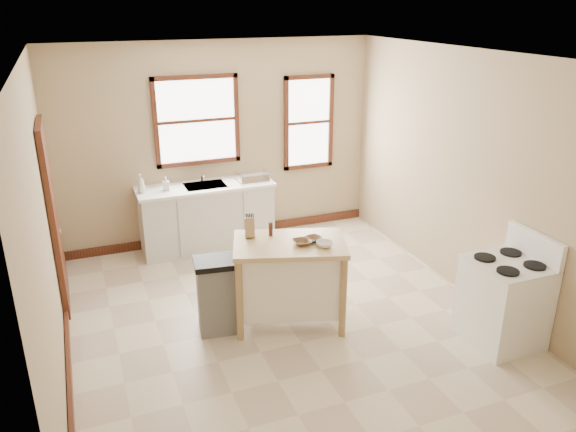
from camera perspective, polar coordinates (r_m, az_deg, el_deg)
The scene contains 23 objects.
floor at distance 6.27m, azimuth -0.41°, elevation -10.44°, with size 5.00×5.00×0.00m, color beige.
ceiling at distance 5.36m, azimuth -0.49°, elevation 15.98°, with size 5.00×5.00×0.00m, color white.
wall_back at distance 7.95m, azimuth -7.01°, elevation 7.30°, with size 4.50×0.04×2.80m, color tan.
wall_left at distance 5.34m, azimuth -23.61°, elevation -1.38°, with size 0.04×5.00×2.80m, color tan.
wall_right at distance 6.76m, azimuth 17.68°, elevation 3.97°, with size 0.04×5.00×2.80m, color tan.
window_main at distance 7.79m, azimuth -9.25°, elevation 9.53°, with size 1.17×0.06×1.22m, color #391E0F, non-canonical shape.
window_side at distance 8.32m, azimuth 2.10°, elevation 9.47°, with size 0.77×0.06×1.37m, color #391E0F, non-canonical shape.
door_left at distance 6.67m, azimuth -22.72°, elevation -0.11°, with size 0.06×0.90×2.10m, color #391E0F.
baseboard_back at distance 8.34m, azimuth -6.55°, elevation -1.72°, with size 4.50×0.04×0.12m, color #391E0F.
baseboard_left at distance 5.94m, azimuth -21.40°, elevation -13.38°, with size 0.04×5.00×0.12m, color #391E0F.
sink_counter at distance 7.88m, azimuth -8.25°, elevation -0.06°, with size 1.86×0.62×0.92m, color beige, non-canonical shape.
faucet at distance 7.87m, azimuth -8.78°, elevation 4.26°, with size 0.03×0.03×0.22m, color silver.
soap_bottle_a at distance 7.55m, azimuth -14.74°, elevation 3.20°, with size 0.10×0.10×0.25m, color #B2B2B2.
soap_bottle_b at distance 7.59m, azimuth -12.28°, elevation 3.23°, with size 0.08×0.08×0.18m, color #B2B2B2.
dish_rack at distance 7.84m, azimuth -3.62°, elevation 3.98°, with size 0.43×0.32×0.11m, color silver, non-canonical shape.
kitchen_island at distance 6.00m, azimuth 0.15°, elevation -6.79°, with size 1.15×0.73×0.94m, color tan, non-canonical shape.
knife_block at distance 5.89m, azimuth -3.92°, elevation -1.24°, with size 0.10×0.10×0.20m, color #DDB774, non-canonical shape.
pepper_grinder at distance 5.93m, azimuth -1.77°, elevation -1.34°, with size 0.04×0.04×0.15m, color #411B11.
bowl_a at distance 5.73m, azimuth 1.43°, elevation -2.69°, with size 0.19×0.19×0.05m, color brown.
bowl_b at distance 5.82m, azimuth 2.59°, elevation -2.37°, with size 0.18×0.18×0.04m, color brown.
bowl_c at distance 5.70m, azimuth 3.73°, elevation -2.87°, with size 0.17×0.17×0.05m, color silver.
trash_bin at distance 5.93m, azimuth -7.30°, elevation -8.01°, with size 0.42×0.35×0.82m, color slate, non-canonical shape.
gas_stove at distance 6.05m, azimuth 21.18°, elevation -7.02°, with size 0.71×0.72×1.15m, color white, non-canonical shape.
Camera 1 is at (-1.92, -4.98, 3.28)m, focal length 35.00 mm.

